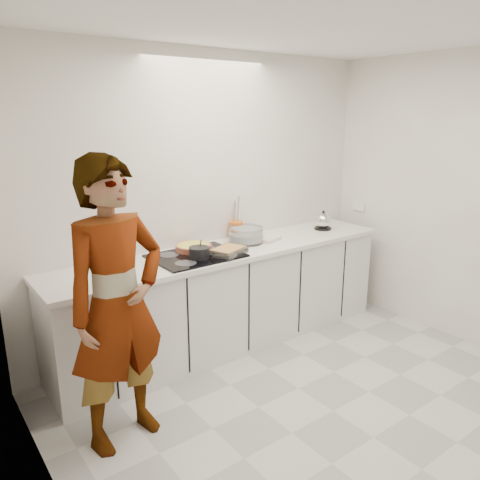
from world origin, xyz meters
TOP-DOWN VIEW (x-y plane):
  - floor at (0.00, 0.00)m, footprint 3.60×3.20m
  - ceiling at (0.00, 0.00)m, footprint 3.60×3.20m
  - wall_back at (0.00, 1.60)m, footprint 3.60×0.00m
  - wall_left at (-1.80, 0.00)m, footprint 0.00×3.20m
  - base_cabinets at (0.00, 1.28)m, footprint 3.20×0.58m
  - countertop at (0.00, 1.28)m, footprint 3.24×0.64m
  - hob at (-0.35, 1.26)m, footprint 0.72×0.54m
  - tart_dish at (-0.29, 1.39)m, footprint 0.37×0.37m
  - saucepan at (-0.37, 1.17)m, footprint 0.22×0.22m
  - baking_dish at (-0.12, 1.11)m, footprint 0.35×0.30m
  - mixing_bowl at (0.25, 1.36)m, footprint 0.39×0.39m
  - tea_towel at (0.45, 1.28)m, footprint 0.26×0.22m
  - kettle at (1.19, 1.29)m, footprint 0.17×0.17m
  - utensil_crock at (0.27, 1.54)m, footprint 0.16×0.16m
  - cook at (-1.29, 0.65)m, footprint 0.75×0.57m

SIDE VIEW (x-z plane):
  - floor at x=0.00m, z-range 0.00..0.00m
  - base_cabinets at x=0.00m, z-range 0.00..0.87m
  - countertop at x=0.00m, z-range 0.87..0.91m
  - hob at x=-0.35m, z-range 0.91..0.92m
  - cook at x=-1.29m, z-range 0.00..1.85m
  - tea_towel at x=0.45m, z-range 0.91..0.95m
  - tart_dish at x=-0.29m, z-range 0.93..0.98m
  - baking_dish at x=-0.12m, z-range 0.93..0.98m
  - saucepan at x=-0.37m, z-range 0.89..1.05m
  - mixing_bowl at x=0.25m, z-range 0.90..1.05m
  - utensil_crock at x=0.27m, z-range 0.91..1.07m
  - kettle at x=1.19m, z-range 0.89..1.09m
  - wall_back at x=0.00m, z-range 0.00..2.60m
  - wall_left at x=-1.80m, z-range 0.00..2.60m
  - ceiling at x=0.00m, z-range 2.60..2.60m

